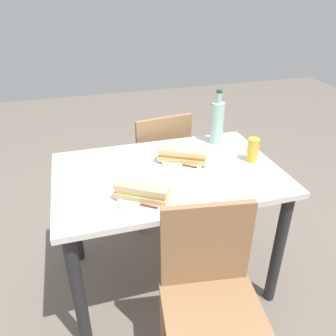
{
  "coord_description": "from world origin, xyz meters",
  "views": [
    {
      "loc": [
        0.42,
        1.44,
        1.61
      ],
      "look_at": [
        0.0,
        0.0,
        0.77
      ],
      "focal_mm": 35.79,
      "sensor_mm": 36.0,
      "label": 1
    }
  ],
  "objects_px": {
    "baguette_sandwich_near": "(182,155)",
    "knife_near": "(183,165)",
    "chair_near": "(159,162)",
    "knife_far": "(140,205)",
    "water_bottle": "(217,122)",
    "dining_table": "(168,191)",
    "beer_glass": "(253,150)",
    "plate_far": "(142,200)",
    "baguette_sandwich_far": "(142,192)",
    "chair_far": "(210,292)",
    "plate_near": "(182,162)"
  },
  "relations": [
    {
      "from": "baguette_sandwich_far",
      "to": "knife_far",
      "type": "distance_m",
      "value": 0.06
    },
    {
      "from": "chair_near",
      "to": "plate_far",
      "type": "bearing_deg",
      "value": 70.45
    },
    {
      "from": "plate_far",
      "to": "beer_glass",
      "type": "bearing_deg",
      "value": -162.17
    },
    {
      "from": "baguette_sandwich_near",
      "to": "knife_near",
      "type": "distance_m",
      "value": 0.06
    },
    {
      "from": "knife_near",
      "to": "baguette_sandwich_far",
      "type": "height_order",
      "value": "baguette_sandwich_far"
    },
    {
      "from": "baguette_sandwich_far",
      "to": "water_bottle",
      "type": "bearing_deg",
      "value": -139.23
    },
    {
      "from": "beer_glass",
      "to": "knife_far",
      "type": "bearing_deg",
      "value": 21.05
    },
    {
      "from": "knife_far",
      "to": "water_bottle",
      "type": "distance_m",
      "value": 0.8
    },
    {
      "from": "chair_far",
      "to": "water_bottle",
      "type": "bearing_deg",
      "value": -113.59
    },
    {
      "from": "water_bottle",
      "to": "baguette_sandwich_far",
      "type": "bearing_deg",
      "value": 40.77
    },
    {
      "from": "chair_far",
      "to": "baguette_sandwich_far",
      "type": "bearing_deg",
      "value": -60.7
    },
    {
      "from": "chair_near",
      "to": "water_bottle",
      "type": "xyz_separation_m",
      "value": [
        -0.28,
        0.32,
        0.39
      ]
    },
    {
      "from": "knife_far",
      "to": "beer_glass",
      "type": "height_order",
      "value": "beer_glass"
    },
    {
      "from": "baguette_sandwich_near",
      "to": "knife_near",
      "type": "relative_size",
      "value": 1.72
    },
    {
      "from": "baguette_sandwich_near",
      "to": "knife_far",
      "type": "distance_m",
      "value": 0.45
    },
    {
      "from": "chair_far",
      "to": "plate_far",
      "type": "height_order",
      "value": "chair_far"
    },
    {
      "from": "plate_far",
      "to": "knife_far",
      "type": "xyz_separation_m",
      "value": [
        0.02,
        0.05,
        0.01
      ]
    },
    {
      "from": "baguette_sandwich_near",
      "to": "beer_glass",
      "type": "bearing_deg",
      "value": 168.6
    },
    {
      "from": "plate_far",
      "to": "chair_near",
      "type": "bearing_deg",
      "value": -109.55
    },
    {
      "from": "chair_far",
      "to": "baguette_sandwich_near",
      "type": "bearing_deg",
      "value": -97.64
    },
    {
      "from": "knife_far",
      "to": "water_bottle",
      "type": "height_order",
      "value": "water_bottle"
    },
    {
      "from": "baguette_sandwich_near",
      "to": "plate_far",
      "type": "bearing_deg",
      "value": 45.37
    },
    {
      "from": "baguette_sandwich_near",
      "to": "water_bottle",
      "type": "height_order",
      "value": "water_bottle"
    },
    {
      "from": "plate_near",
      "to": "baguette_sandwich_near",
      "type": "bearing_deg",
      "value": -123.69
    },
    {
      "from": "chair_near",
      "to": "baguette_sandwich_near",
      "type": "height_order",
      "value": "chair_near"
    },
    {
      "from": "plate_far",
      "to": "beer_glass",
      "type": "relative_size",
      "value": 1.7
    },
    {
      "from": "dining_table",
      "to": "baguette_sandwich_near",
      "type": "height_order",
      "value": "baguette_sandwich_near"
    },
    {
      "from": "beer_glass",
      "to": "plate_near",
      "type": "bearing_deg",
      "value": -11.4
    },
    {
      "from": "dining_table",
      "to": "baguette_sandwich_far",
      "type": "relative_size",
      "value": 4.82
    },
    {
      "from": "knife_near",
      "to": "knife_far",
      "type": "xyz_separation_m",
      "value": [
        0.29,
        0.28,
        0.0
      ]
    },
    {
      "from": "knife_far",
      "to": "plate_far",
      "type": "bearing_deg",
      "value": -110.36
    },
    {
      "from": "dining_table",
      "to": "knife_near",
      "type": "height_order",
      "value": "knife_near"
    },
    {
      "from": "baguette_sandwich_far",
      "to": "knife_far",
      "type": "relative_size",
      "value": 1.57
    },
    {
      "from": "plate_near",
      "to": "plate_far",
      "type": "bearing_deg",
      "value": 45.37
    },
    {
      "from": "baguette_sandwich_far",
      "to": "water_bottle",
      "type": "xyz_separation_m",
      "value": [
        -0.56,
        -0.48,
        0.08
      ]
    },
    {
      "from": "chair_near",
      "to": "dining_table",
      "type": "bearing_deg",
      "value": 80.21
    },
    {
      "from": "dining_table",
      "to": "chair_near",
      "type": "height_order",
      "value": "chair_near"
    },
    {
      "from": "chair_far",
      "to": "knife_far",
      "type": "height_order",
      "value": "chair_far"
    },
    {
      "from": "chair_near",
      "to": "plate_far",
      "type": "relative_size",
      "value": 3.89
    },
    {
      "from": "chair_near",
      "to": "plate_far",
      "type": "xyz_separation_m",
      "value": [
        0.28,
        0.8,
        0.26
      ]
    },
    {
      "from": "plate_near",
      "to": "knife_near",
      "type": "xyz_separation_m",
      "value": [
        0.01,
        0.05,
        0.01
      ]
    },
    {
      "from": "baguette_sandwich_near",
      "to": "baguette_sandwich_far",
      "type": "xyz_separation_m",
      "value": [
        0.28,
        0.29,
        0.0
      ]
    },
    {
      "from": "chair_far",
      "to": "dining_table",
      "type": "bearing_deg",
      "value": -88.81
    },
    {
      "from": "chair_near",
      "to": "beer_glass",
      "type": "xyz_separation_m",
      "value": [
        -0.37,
        0.59,
        0.32
      ]
    },
    {
      "from": "chair_far",
      "to": "baguette_sandwich_near",
      "type": "xyz_separation_m",
      "value": [
        -0.09,
        -0.64,
        0.31
      ]
    },
    {
      "from": "chair_near",
      "to": "baguette_sandwich_near",
      "type": "bearing_deg",
      "value": 89.78
    },
    {
      "from": "baguette_sandwich_near",
      "to": "plate_far",
      "type": "relative_size",
      "value": 1.18
    },
    {
      "from": "beer_glass",
      "to": "knife_near",
      "type": "bearing_deg",
      "value": -3.65
    },
    {
      "from": "chair_near",
      "to": "knife_far",
      "type": "relative_size",
      "value": 5.65
    },
    {
      "from": "dining_table",
      "to": "plate_near",
      "type": "xyz_separation_m",
      "value": [
        -0.1,
        -0.06,
        0.13
      ]
    }
  ]
}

